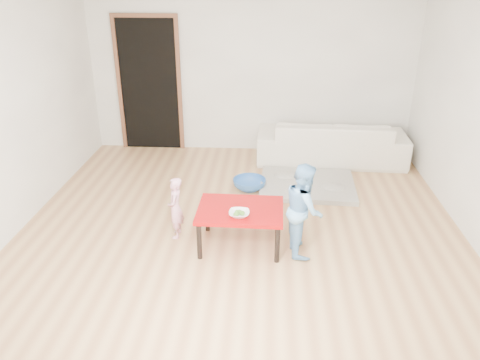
# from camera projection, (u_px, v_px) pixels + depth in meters

# --- Properties ---
(floor) EXTENTS (5.00, 5.00, 0.01)m
(floor) POSITION_uv_depth(u_px,v_px,m) (241.00, 224.00, 5.45)
(floor) COLOR #A37046
(floor) RESTS_ON ground
(back_wall) EXTENTS (5.00, 0.02, 2.60)m
(back_wall) POSITION_uv_depth(u_px,v_px,m) (251.00, 69.00, 7.18)
(back_wall) COLOR white
(back_wall) RESTS_ON floor
(left_wall) EXTENTS (0.02, 5.00, 2.60)m
(left_wall) POSITION_uv_depth(u_px,v_px,m) (11.00, 112.00, 5.06)
(left_wall) COLOR white
(left_wall) RESTS_ON floor
(doorway) EXTENTS (1.02, 0.08, 2.11)m
(doorway) POSITION_uv_depth(u_px,v_px,m) (150.00, 86.00, 7.37)
(doorway) COLOR brown
(doorway) RESTS_ON back_wall
(sofa) EXTENTS (2.24, 0.93, 0.65)m
(sofa) POSITION_uv_depth(u_px,v_px,m) (331.00, 141.00, 7.11)
(sofa) COLOR beige
(sofa) RESTS_ON floor
(cushion) EXTENTS (0.55, 0.52, 0.12)m
(cushion) POSITION_uv_depth(u_px,v_px,m) (300.00, 133.00, 6.92)
(cushion) COLOR orange
(cushion) RESTS_ON sofa
(red_table) EXTENTS (0.90, 0.68, 0.44)m
(red_table) POSITION_uv_depth(u_px,v_px,m) (240.00, 227.00, 4.94)
(red_table) COLOR #960809
(red_table) RESTS_ON floor
(bowl) EXTENTS (0.21, 0.21, 0.05)m
(bowl) POSITION_uv_depth(u_px,v_px,m) (239.00, 214.00, 4.69)
(bowl) COLOR white
(bowl) RESTS_ON red_table
(broccoli) EXTENTS (0.12, 0.12, 0.06)m
(broccoli) POSITION_uv_depth(u_px,v_px,m) (239.00, 213.00, 4.69)
(broccoli) COLOR #2D5919
(broccoli) RESTS_ON red_table
(child_pink) EXTENTS (0.18, 0.26, 0.70)m
(child_pink) POSITION_uv_depth(u_px,v_px,m) (175.00, 208.00, 5.06)
(child_pink) COLOR pink
(child_pink) RESTS_ON floor
(child_blue) EXTENTS (0.42, 0.51, 0.98)m
(child_blue) POSITION_uv_depth(u_px,v_px,m) (304.00, 209.00, 4.74)
(child_blue) COLOR #6AB6F5
(child_blue) RESTS_ON floor
(basin) EXTENTS (0.44, 0.44, 0.14)m
(basin) POSITION_uv_depth(u_px,v_px,m) (249.00, 184.00, 6.29)
(basin) COLOR #2C5FA9
(basin) RESTS_ON floor
(blanket) EXTENTS (1.30, 1.10, 0.06)m
(blanket) POSITION_uv_depth(u_px,v_px,m) (307.00, 185.00, 6.36)
(blanket) COLOR #A89F94
(blanket) RESTS_ON floor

